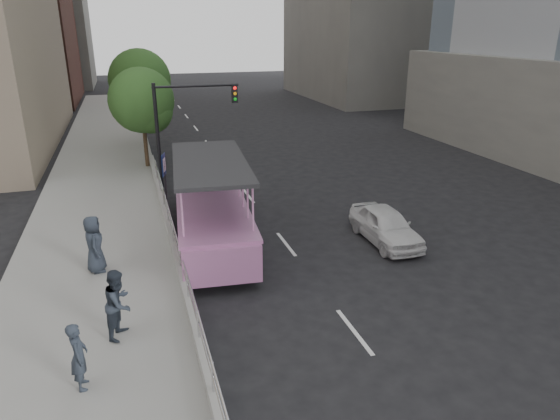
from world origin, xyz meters
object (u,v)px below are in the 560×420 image
at_px(duck_boat, 210,204).
at_px(pedestrian_near, 79,356).
at_px(street_tree_near, 144,103).
at_px(pedestrian_far, 94,244).
at_px(street_tree_far, 142,83).
at_px(car, 386,225).
at_px(parking_sign, 165,178).
at_px(traffic_signal, 181,118).
at_px(pedestrian_mid, 119,303).

distance_m(duck_boat, pedestrian_near, 9.53).
bearing_deg(street_tree_near, duck_boat, -79.84).
relative_size(duck_boat, pedestrian_far, 5.40).
bearing_deg(street_tree_far, car, -67.52).
xyz_separation_m(pedestrian_near, parking_sign, (2.76, 10.71, 0.66)).
relative_size(car, pedestrian_far, 2.07).
xyz_separation_m(car, traffic_signal, (-6.37, 9.34, 2.84)).
bearing_deg(car, street_tree_far, 112.84).
relative_size(pedestrian_near, traffic_signal, 0.30).
xyz_separation_m(pedestrian_near, pedestrian_far, (0.11, 5.73, 0.15)).
bearing_deg(street_tree_far, parking_sign, -89.57).
xyz_separation_m(duck_boat, car, (6.18, -2.79, -0.56)).
bearing_deg(duck_boat, traffic_signal, 91.67).
xyz_separation_m(duck_boat, pedestrian_near, (-4.24, -8.53, -0.13)).
relative_size(pedestrian_far, street_tree_far, 0.29).
height_order(traffic_signal, street_tree_far, street_tree_far).
height_order(pedestrian_near, pedestrian_mid, pedestrian_mid).
bearing_deg(pedestrian_mid, street_tree_far, 19.14).
bearing_deg(parking_sign, street_tree_far, 90.43).
distance_m(traffic_signal, street_tree_near, 3.80).
bearing_deg(pedestrian_near, street_tree_far, -7.64).
height_order(traffic_signal, street_tree_near, street_tree_near).
height_order(pedestrian_near, street_tree_near, street_tree_near).
xyz_separation_m(pedestrian_mid, pedestrian_far, (-0.74, 3.94, 0.02)).
relative_size(parking_sign, street_tree_near, 0.49).
distance_m(pedestrian_near, pedestrian_far, 5.74).
bearing_deg(parking_sign, car, -33.01).
distance_m(pedestrian_mid, pedestrian_far, 4.01).
xyz_separation_m(duck_boat, pedestrian_far, (-4.13, -2.80, 0.01)).
distance_m(duck_boat, parking_sign, 2.69).
bearing_deg(pedestrian_mid, parking_sign, 11.58).
relative_size(pedestrian_near, parking_sign, 0.56).
bearing_deg(traffic_signal, parking_sign, -106.50).
bearing_deg(pedestrian_far, traffic_signal, -27.39).
height_order(parking_sign, traffic_signal, traffic_signal).
distance_m(duck_boat, car, 6.80).
height_order(pedestrian_mid, pedestrian_far, pedestrian_far).
bearing_deg(pedestrian_mid, pedestrian_far, 34.26).
xyz_separation_m(car, pedestrian_mid, (-9.58, -3.95, 0.55)).
bearing_deg(street_tree_near, traffic_signal, -65.02).
bearing_deg(duck_boat, pedestrian_far, -145.93).
relative_size(duck_boat, pedestrian_near, 6.39).
height_order(pedestrian_mid, traffic_signal, traffic_signal).
bearing_deg(duck_boat, pedestrian_mid, -116.76).
bearing_deg(pedestrian_near, car, -62.62).
bearing_deg(traffic_signal, pedestrian_far, -112.88).
bearing_deg(car, parking_sign, 147.36).
relative_size(duck_boat, car, 2.61).
distance_m(duck_boat, street_tree_near, 10.46).
height_order(car, pedestrian_mid, pedestrian_mid).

